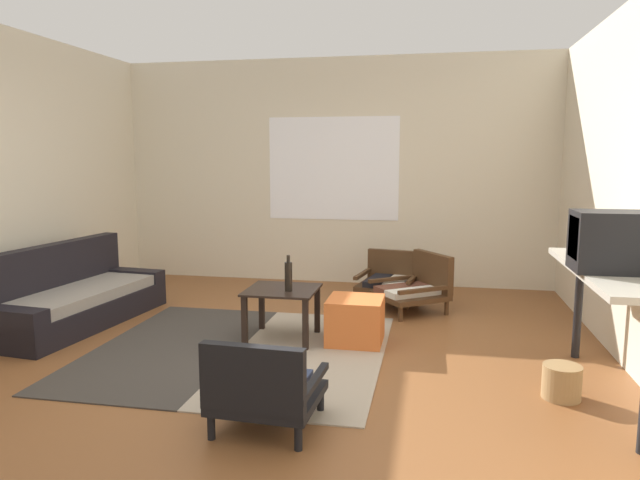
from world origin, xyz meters
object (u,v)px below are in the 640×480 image
Objects in this scene: armchair_by_window at (390,278)px; wicker_basket at (562,382)px; ottoman_orange at (355,321)px; couch at (73,300)px; armchair_corner at (416,286)px; crt_television at (618,242)px; armchair_striped_foreground at (264,389)px; glass_bottle at (288,276)px; coffee_table at (282,299)px; console_shelf at (610,282)px; clay_vase at (593,237)px.

wicker_basket is at bearing -61.86° from armchair_by_window.
couch is at bearing 178.83° from ottoman_orange.
crt_television is (1.25, -1.99, 0.77)m from armchair_corner.
armchair_corner reaches higher than wicker_basket.
armchair_striped_foreground is 1.60m from glass_bottle.
armchair_by_window is 3.22m from armchair_striped_foreground.
ottoman_orange is 1.50× the size of glass_bottle.
armchair_by_window reaches higher than coffee_table.
ottoman_orange is 0.86× the size of crt_television.
armchair_striped_foreground is 1.92m from wicker_basket.
glass_bottle is at bearing -41.58° from coffee_table.
crt_television is (1.71, -0.87, 0.84)m from ottoman_orange.
armchair_corner reaches higher than armchair_by_window.
armchair_by_window is 2.82m from console_shelf.
glass_bottle is at bearing 99.15° from armchair_striped_foreground.
crt_television is at bearing -4.42° from wicker_basket.
coffee_table is 0.36× the size of console_shelf.
crt_television is at bearing -90.32° from clay_vase.
ottoman_orange is at bearing 153.12° from crt_television.
armchair_corner is 2.31m from console_shelf.
coffee_table is 1.65m from armchair_striped_foreground.
console_shelf is (1.55, -2.30, 0.52)m from armchair_by_window.
console_shelf reaches higher than couch.
ottoman_orange is (-0.17, -1.54, -0.05)m from armchair_by_window.
armchair_corner is at bearing -54.91° from armchair_by_window.
coffee_table reaches higher than ottoman_orange.
armchair_striped_foreground is at bearing -105.31° from armchair_corner.
glass_bottle reaches higher than armchair_corner.
ottoman_orange is 0.67m from glass_bottle.
couch is at bearing 175.90° from glass_bottle.
armchair_corner is 1.21m from ottoman_orange.
crt_television reaches higher than ottoman_orange.
armchair_corner is 2.84× the size of glass_bottle.
wicker_basket is at bearing -20.68° from glass_bottle.
clay_vase is (1.55, -1.84, 0.74)m from armchair_by_window.
armchair_by_window is at bearing 125.09° from armchair_corner.
clay_vase reaches higher than ottoman_orange.
glass_bottle is (2.10, -0.15, 0.34)m from couch.
clay_vase reaches higher than armchair_by_window.
coffee_table is 2.47m from console_shelf.
coffee_table is 1.77× the size of clay_vase.
wicker_basket is (-0.27, -0.09, -0.64)m from console_shelf.
coffee_table is 1.58m from armchair_corner.
console_shelf is 6.65× the size of wicker_basket.
glass_bottle reaches higher than armchair_striped_foreground.
crt_television is at bearing -19.75° from coffee_table.
armchair_by_window is 0.82× the size of armchair_corner.
armchair_corner is at bearing 46.93° from coffee_table.
armchair_corner is at bearing 67.61° from ottoman_orange.
console_shelf is at bearing -10.55° from couch.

